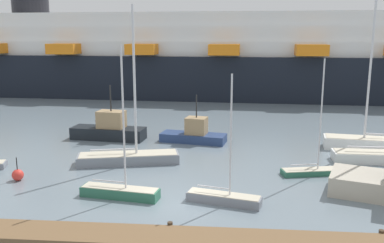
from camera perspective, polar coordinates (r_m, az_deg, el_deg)
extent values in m
plane|color=slate|center=(22.82, -1.80, -11.18)|extent=(600.00, 600.00, 0.00)
cube|color=brown|center=(18.71, -3.44, -15.81)|extent=(23.14, 1.85, 0.50)
cylinder|color=#423323|center=(19.59, -3.00, -14.31)|extent=(0.24, 0.24, 0.60)
cylinder|color=#423323|center=(20.57, 24.35, -14.07)|extent=(0.24, 0.24, 0.60)
cylinder|color=silver|center=(32.23, 23.19, -3.25)|extent=(3.28, 0.24, 0.14)
cube|color=gray|center=(29.86, -8.63, -5.00)|extent=(7.23, 3.25, 0.68)
cube|color=beige|center=(29.76, -8.65, -4.34)|extent=(6.93, 3.05, 0.04)
cylinder|color=silver|center=(28.77, -7.84, 5.41)|extent=(0.17, 0.17, 10.15)
cylinder|color=silver|center=(29.71, -10.64, -3.78)|extent=(3.11, 0.83, 0.13)
cube|color=#2D6B51|center=(23.94, -9.78, -9.52)|extent=(4.54, 1.70, 0.55)
cube|color=beige|center=(23.83, -9.80, -8.87)|extent=(4.35, 1.59, 0.04)
cylinder|color=silver|center=(22.62, -9.32, 0.29)|extent=(0.11, 0.11, 7.81)
cylinder|color=silver|center=(23.98, -11.25, -7.95)|extent=(1.98, 0.40, 0.09)
cube|color=gray|center=(22.90, 4.35, -10.46)|extent=(4.12, 1.92, 0.49)
cube|color=beige|center=(22.80, 4.36, -9.84)|extent=(3.94, 1.80, 0.04)
cylinder|color=silver|center=(21.74, 5.30, -2.03)|extent=(0.10, 0.10, 6.48)
cylinder|color=silver|center=(22.82, 2.94, -8.91)|extent=(1.77, 0.53, 0.08)
cube|color=#2D6B51|center=(28.37, 16.10, -6.61)|extent=(4.17, 1.82, 0.34)
cube|color=beige|center=(28.31, 16.13, -6.25)|extent=(3.99, 1.71, 0.04)
cylinder|color=silver|center=(27.58, 17.17, 0.81)|extent=(0.10, 0.10, 7.12)
cylinder|color=silver|center=(27.99, 15.05, -5.69)|extent=(1.80, 0.45, 0.08)
cube|color=white|center=(35.74, 23.24, -2.83)|extent=(7.38, 2.87, 0.93)
cube|color=beige|center=(35.62, 23.31, -2.08)|extent=(7.07, 2.69, 0.04)
cylinder|color=silver|center=(34.73, 23.08, 6.50)|extent=(0.17, 0.17, 10.66)
cube|color=black|center=(36.87, -11.30, -1.58)|extent=(6.52, 2.68, 1.02)
cube|color=#A3845B|center=(36.49, -10.92, 0.29)|extent=(2.42, 1.73, 1.45)
cylinder|color=#262626|center=(36.17, -11.03, 3.14)|extent=(0.13, 0.13, 2.22)
cube|color=navy|center=(35.25, 0.17, -2.22)|extent=(5.70, 2.88, 0.71)
cube|color=#A3845B|center=(34.94, 0.60, -0.57)|extent=(1.92, 1.72, 1.40)
cylinder|color=#262626|center=(34.62, 0.61, 2.10)|extent=(0.11, 0.11, 1.91)
sphere|color=red|center=(28.29, -22.62, -6.73)|extent=(0.71, 0.71, 0.71)
cylinder|color=black|center=(28.08, -22.74, -5.30)|extent=(0.06, 0.06, 0.77)
cube|color=black|center=(64.25, -4.93, 6.50)|extent=(109.16, 21.19, 5.97)
cube|color=white|center=(64.01, -4.99, 10.03)|extent=(100.39, 18.89, 1.95)
cube|color=white|center=(63.98, -5.02, 11.78)|extent=(94.37, 17.76, 1.95)
cube|color=white|center=(64.01, -5.06, 13.52)|extent=(88.35, 16.62, 1.95)
cube|color=orange|center=(60.03, -17.02, 9.45)|extent=(4.07, 3.25, 1.37)
cube|color=orange|center=(56.34, -6.82, 9.75)|extent=(4.07, 3.25, 1.37)
cube|color=orange|center=(54.60, 4.42, 9.73)|extent=(4.07, 3.25, 1.37)
cube|color=orange|center=(54.97, 15.93, 9.33)|extent=(4.07, 3.25, 1.37)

